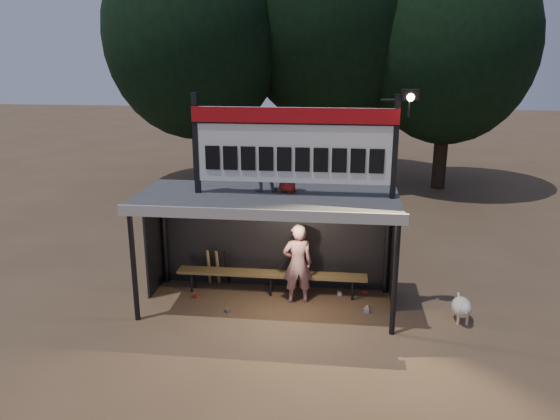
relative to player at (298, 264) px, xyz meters
name	(u,v)px	position (x,y,z in m)	size (l,w,h in m)	color
ground	(268,305)	(-0.58, -0.23, -0.83)	(80.00, 80.00, 0.00)	brown
player	(298,264)	(0.00, 0.00, 0.00)	(0.61, 0.40, 1.66)	silver
child_a	(263,162)	(-0.69, 0.04, 2.06)	(0.55, 0.43, 1.14)	gray
child_b	(288,168)	(-0.20, 0.00, 1.97)	(0.47, 0.30, 0.96)	#AA231A
dugout_shelter	(269,214)	(-0.58, 0.01, 1.01)	(5.10, 2.08, 2.32)	#3D3E40
scoreboard_assembly	(297,143)	(-0.02, -0.24, 2.49)	(4.10, 0.27, 1.99)	black
bench	(271,275)	(-0.58, 0.32, -0.40)	(4.00, 0.35, 0.48)	olive
tree_left	(194,35)	(-4.58, 9.77, 4.68)	(6.46, 6.46, 9.27)	black
tree_mid	(336,17)	(0.42, 11.27, 5.33)	(7.22, 7.22, 10.36)	black
tree_right	(449,44)	(4.42, 10.27, 4.36)	(6.08, 6.08, 8.72)	black
dog	(462,308)	(3.18, -0.48, -0.55)	(0.36, 0.81, 0.49)	silver
bats	(218,267)	(-1.79, 0.59, -0.40)	(0.49, 0.33, 0.84)	olive
litter	(310,301)	(0.27, -0.04, -0.79)	(3.62, 1.27, 0.08)	#AB2A1D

